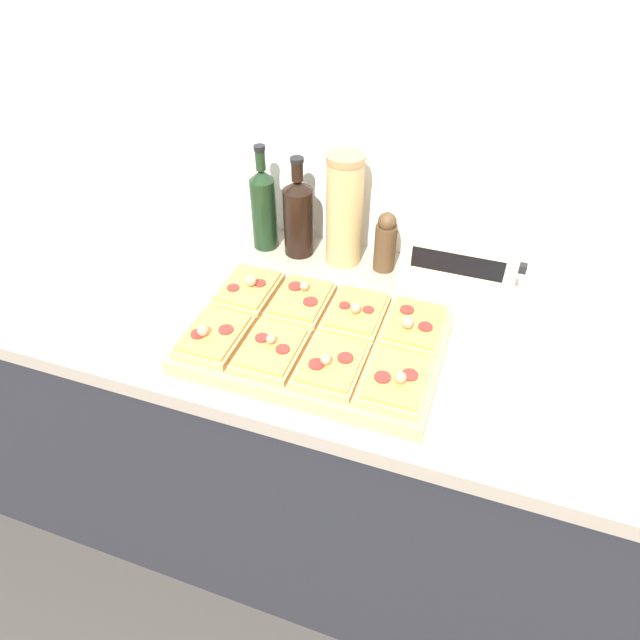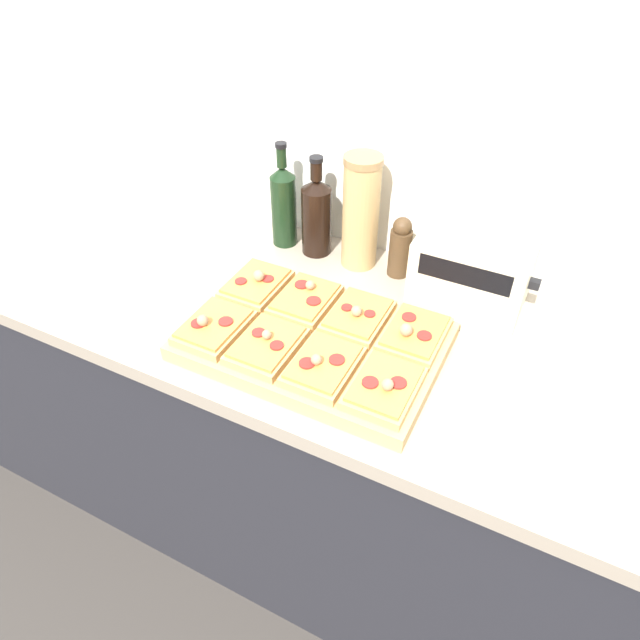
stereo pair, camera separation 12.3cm
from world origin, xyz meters
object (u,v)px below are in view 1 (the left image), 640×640
at_px(cutting_board, 315,342).
at_px(wine_bottle, 298,216).
at_px(toaster_oven, 460,260).
at_px(olive_oil_bottle, 264,207).
at_px(grain_jar_tall, 344,210).
at_px(pepper_mill, 385,242).

height_order(cutting_board, wine_bottle, wine_bottle).
xyz_separation_m(cutting_board, toaster_oven, (0.26, 0.30, 0.08)).
relative_size(olive_oil_bottle, wine_bottle, 1.06).
bearing_deg(grain_jar_tall, wine_bottle, 180.00).
bearing_deg(pepper_mill, olive_oil_bottle, 180.00).
bearing_deg(toaster_oven, cutting_board, -130.20).
relative_size(grain_jar_tall, toaster_oven, 1.07).
distance_m(cutting_board, wine_bottle, 0.39).
bearing_deg(olive_oil_bottle, toaster_oven, -4.70).
height_order(grain_jar_tall, pepper_mill, grain_jar_tall).
distance_m(cutting_board, grain_jar_tall, 0.37).
bearing_deg(grain_jar_tall, toaster_oven, -8.11).
bearing_deg(toaster_oven, pepper_mill, 167.34).
bearing_deg(cutting_board, wine_bottle, 116.07).
distance_m(cutting_board, olive_oil_bottle, 0.45).
relative_size(pepper_mill, toaster_oven, 0.59).
height_order(cutting_board, grain_jar_tall, grain_jar_tall).
bearing_deg(pepper_mill, grain_jar_tall, 180.00).
bearing_deg(wine_bottle, olive_oil_bottle, 180.00).
height_order(wine_bottle, pepper_mill, wine_bottle).
xyz_separation_m(olive_oil_bottle, pepper_mill, (0.33, 0.00, -0.04)).
distance_m(wine_bottle, grain_jar_tall, 0.13).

